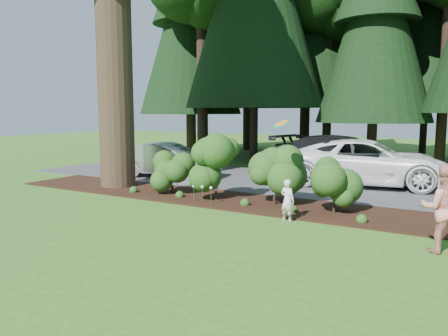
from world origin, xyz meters
name	(u,v)px	position (x,y,z in m)	size (l,w,h in m)	color
ground	(159,224)	(0.00, 0.00, 0.00)	(80.00, 80.00, 0.00)	#25611B
mulch_bed	(226,200)	(0.00, 3.25, 0.03)	(16.00, 2.50, 0.05)	black
driveway	(281,181)	(0.00, 7.50, 0.01)	(22.00, 6.00, 0.03)	#38383A
shrub_row	(246,177)	(0.77, 3.14, 0.81)	(6.53, 1.60, 1.61)	#1C4B17
lily_cluster	(202,188)	(-0.30, 2.40, 0.50)	(0.69, 0.09, 0.57)	#1C4B17
car_silver_wagon	(168,160)	(-4.42, 6.13, 0.73)	(1.49, 4.26, 1.40)	silver
car_white_suv	(368,163)	(3.14, 8.17, 0.87)	(2.77, 6.01, 1.67)	white
car_dark_suv	(342,157)	(1.91, 9.25, 0.89)	(2.42, 5.95, 1.73)	black
child	(287,200)	(2.61, 1.80, 0.53)	(0.39, 0.25, 1.06)	silver
adult	(443,209)	(6.09, 1.05, 0.86)	(0.84, 0.65, 1.73)	red
frisbee	(281,124)	(2.28, 2.12, 2.40)	(0.50, 0.45, 0.31)	#1A8F79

